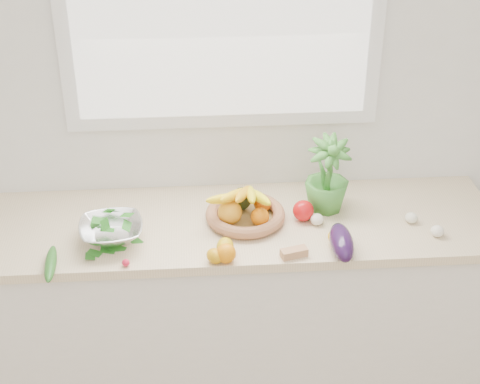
{
  "coord_description": "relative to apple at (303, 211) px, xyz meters",
  "views": [
    {
      "loc": [
        -0.13,
        -0.58,
        2.55
      ],
      "look_at": [
        0.05,
        1.93,
        1.05
      ],
      "focal_mm": 55.0,
      "sensor_mm": 36.0,
      "label": 1
    }
  ],
  "objects": [
    {
      "name": "fruit_basket",
      "position": [
        -0.24,
        0.01,
        0.01
      ],
      "size": [
        0.42,
        0.42,
        0.18
      ],
      "color": "tan",
      "rests_on": "countertop"
    },
    {
      "name": "ginger",
      "position": [
        -0.07,
        -0.25,
        -0.03
      ],
      "size": [
        0.11,
        0.07,
        0.03
      ],
      "primitive_type": "cube",
      "rotation": [
        0.0,
        0.0,
        0.26
      ],
      "color": "tan",
      "rests_on": "countertop"
    },
    {
      "name": "back_wall",
      "position": [
        -0.31,
        0.31,
        0.41
      ],
      "size": [
        4.5,
        0.02,
        2.7
      ],
      "primitive_type": "cube",
      "color": "white",
      "rests_on": "ground"
    },
    {
      "name": "orange_loose",
      "position": [
        -0.33,
        -0.27,
        -0.01
      ],
      "size": [
        0.1,
        0.1,
        0.08
      ],
      "primitive_type": "sphere",
      "rotation": [
        0.0,
        0.0,
        0.41
      ],
      "color": "orange",
      "rests_on": "countertop"
    },
    {
      "name": "countertop",
      "position": [
        -0.31,
        0.01,
        -0.06
      ],
      "size": [
        2.24,
        0.62,
        0.04
      ],
      "primitive_type": "cube",
      "color": "beige",
      "rests_on": "counter_cabinet"
    },
    {
      "name": "potted_herb",
      "position": [
        0.11,
        0.08,
        0.12
      ],
      "size": [
        0.21,
        0.21,
        0.33
      ],
      "primitive_type": "imported",
      "rotation": [
        0.0,
        0.0,
        0.13
      ],
      "color": "#3F8931",
      "rests_on": "countertop"
    },
    {
      "name": "eggplant",
      "position": [
        0.11,
        -0.24,
        0.0
      ],
      "size": [
        0.09,
        0.24,
        0.09
      ],
      "primitive_type": "ellipsoid",
      "rotation": [
        0.0,
        0.0,
        -0.02
      ],
      "color": "#230D33",
      "rests_on": "countertop"
    },
    {
      "name": "lemon_a",
      "position": [
        -0.38,
        -0.27,
        -0.02
      ],
      "size": [
        0.09,
        0.09,
        0.06
      ],
      "primitive_type": "ellipsoid",
      "rotation": [
        0.0,
        0.0,
        0.57
      ],
      "color": "#CE8C0B",
      "rests_on": "countertop"
    },
    {
      "name": "garlic_a",
      "position": [
        0.44,
        -0.05,
        -0.02
      ],
      "size": [
        0.07,
        0.07,
        0.04
      ],
      "primitive_type": "ellipsoid",
      "rotation": [
        0.0,
        0.0,
        0.4
      ],
      "color": "white",
      "rests_on": "countertop"
    },
    {
      "name": "counter_cabinet",
      "position": [
        -0.31,
        0.01,
        -0.51
      ],
      "size": [
        2.2,
        0.58,
        0.86
      ],
      "primitive_type": "cube",
      "color": "silver",
      "rests_on": "ground"
    },
    {
      "name": "garlic_c",
      "position": [
        0.52,
        -0.16,
        -0.02
      ],
      "size": [
        0.06,
        0.06,
        0.05
      ],
      "primitive_type": "ellipsoid",
      "rotation": [
        0.0,
        0.0,
        -0.13
      ],
      "color": "white",
      "rests_on": "countertop"
    },
    {
      "name": "lemon_c",
      "position": [
        0.11,
        -0.19,
        -0.01
      ],
      "size": [
        0.1,
        0.1,
        0.06
      ],
      "primitive_type": "ellipsoid",
      "rotation": [
        0.0,
        0.0,
        0.84
      ],
      "color": "yellow",
      "rests_on": "countertop"
    },
    {
      "name": "radish",
      "position": [
        -0.71,
        -0.27,
        -0.03
      ],
      "size": [
        0.04,
        0.04,
        0.03
      ],
      "primitive_type": "sphere",
      "rotation": [
        0.0,
        0.0,
        -0.35
      ],
      "color": "red",
      "rests_on": "countertop"
    },
    {
      "name": "colander_with_spinach",
      "position": [
        -0.77,
        -0.1,
        0.02
      ],
      "size": [
        0.27,
        0.27,
        0.13
      ],
      "color": "silver",
      "rests_on": "countertop"
    },
    {
      "name": "apple",
      "position": [
        0.0,
        0.0,
        0.0
      ],
      "size": [
        0.11,
        0.11,
        0.09
      ],
      "primitive_type": "sphere",
      "rotation": [
        0.0,
        0.0,
        0.4
      ],
      "color": "red",
      "rests_on": "countertop"
    },
    {
      "name": "cucumber",
      "position": [
        -0.99,
        -0.26,
        -0.02
      ],
      "size": [
        0.06,
        0.23,
        0.04
      ],
      "primitive_type": "ellipsoid",
      "rotation": [
        0.0,
        0.0,
        0.06
      ],
      "color": "#1A5318",
      "rests_on": "countertop"
    },
    {
      "name": "lemon_b",
      "position": [
        -0.33,
        -0.22,
        -0.01
      ],
      "size": [
        0.08,
        0.09,
        0.07
      ],
      "primitive_type": "ellipsoid",
      "rotation": [
        0.0,
        0.0,
        -0.19
      ],
      "color": "gold",
      "rests_on": "countertop"
    },
    {
      "name": "garlic_b",
      "position": [
        0.05,
        -0.04,
        -0.02
      ],
      "size": [
        0.06,
        0.06,
        0.05
      ],
      "primitive_type": "ellipsoid",
      "rotation": [
        0.0,
        0.0,
        0.01
      ],
      "color": "white",
      "rests_on": "countertop"
    }
  ]
}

